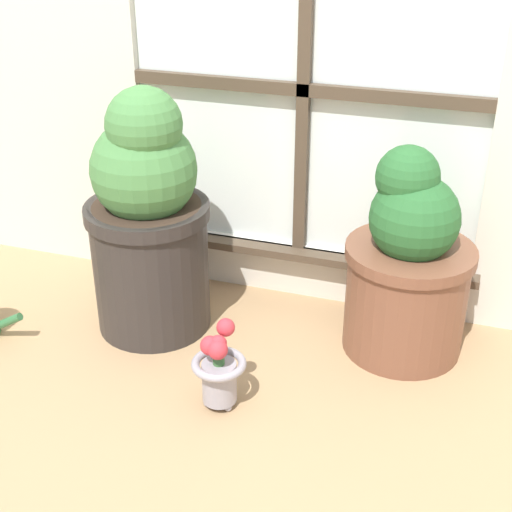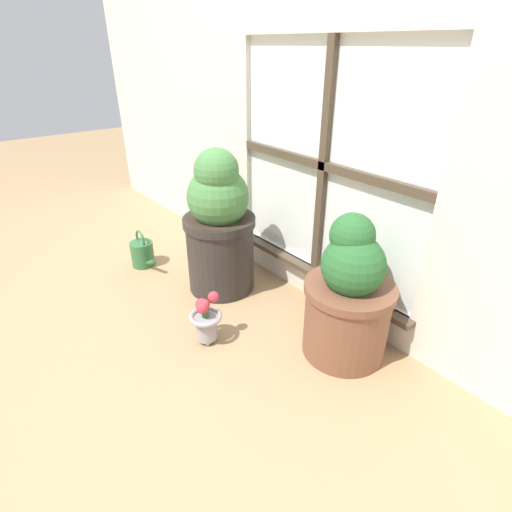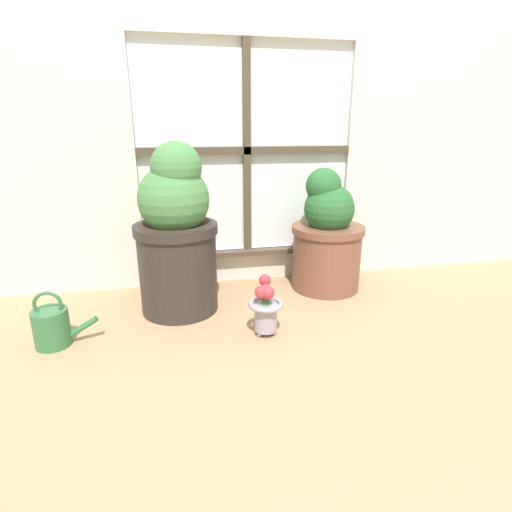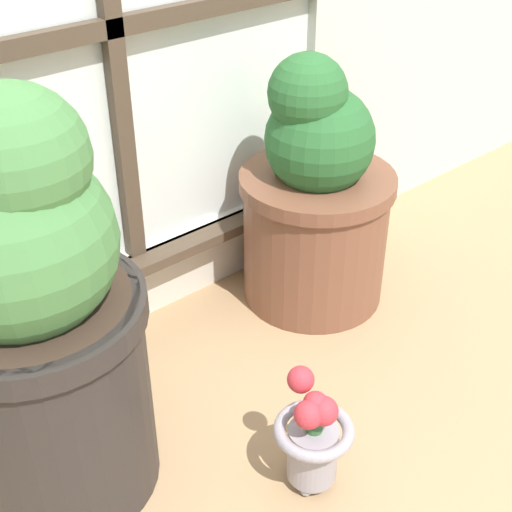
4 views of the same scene
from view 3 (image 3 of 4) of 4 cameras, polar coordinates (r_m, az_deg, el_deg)
ground_plane at (r=1.52m, az=3.51°, el=-12.37°), size 10.00×10.00×0.00m
wall_with_window at (r=2.06m, az=-1.53°, el=32.39°), size 4.40×0.10×2.50m
potted_plant_left at (r=1.70m, az=-11.30°, el=2.99°), size 0.35×0.35×0.72m
potted_plant_right at (r=1.96m, az=10.10°, el=2.55°), size 0.35×0.35×0.59m
flower_vase at (r=1.53m, az=1.38°, el=-7.28°), size 0.14×0.14×0.23m
watering_can at (r=1.65m, az=-27.10°, el=-8.94°), size 0.23×0.13×0.21m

